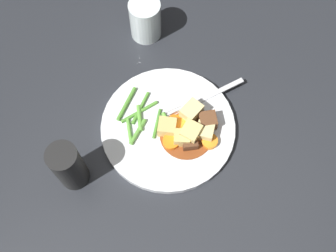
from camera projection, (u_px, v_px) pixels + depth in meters
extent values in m
plane|color=#26282D|center=(168.00, 129.00, 0.82)|extent=(3.00, 3.00, 0.00)
cylinder|color=white|center=(168.00, 128.00, 0.81)|extent=(0.26, 0.26, 0.02)
cylinder|color=brown|center=(186.00, 135.00, 0.79)|extent=(0.10, 0.10, 0.00)
cylinder|color=orange|center=(210.00, 141.00, 0.78)|extent=(0.04, 0.04, 0.01)
cylinder|color=orange|center=(185.00, 118.00, 0.80)|extent=(0.04, 0.04, 0.01)
cylinder|color=orange|center=(171.00, 142.00, 0.78)|extent=(0.05, 0.05, 0.01)
cylinder|color=orange|center=(175.00, 123.00, 0.80)|extent=(0.04, 0.04, 0.01)
cylinder|color=orange|center=(181.00, 127.00, 0.79)|extent=(0.04, 0.04, 0.01)
cube|color=#DBBC6B|center=(169.00, 128.00, 0.79)|extent=(0.04, 0.03, 0.03)
cube|color=#E5CC7A|center=(191.00, 133.00, 0.78)|extent=(0.04, 0.04, 0.04)
cube|color=#EAD68C|center=(205.00, 132.00, 0.78)|extent=(0.03, 0.03, 0.03)
cube|color=#DBBC6B|center=(182.00, 138.00, 0.78)|extent=(0.03, 0.03, 0.03)
cube|color=#EAD68C|center=(191.00, 112.00, 0.79)|extent=(0.05, 0.05, 0.04)
cube|color=#56331E|center=(190.00, 143.00, 0.78)|extent=(0.03, 0.03, 0.02)
cube|color=brown|center=(208.00, 121.00, 0.79)|extent=(0.04, 0.04, 0.03)
cylinder|color=#66AD42|center=(140.00, 118.00, 0.80)|extent=(0.02, 0.05, 0.01)
cylinder|color=#599E38|center=(141.00, 108.00, 0.81)|extent=(0.02, 0.07, 0.01)
cylinder|color=#4C8E33|center=(157.00, 123.00, 0.80)|extent=(0.01, 0.06, 0.01)
cylinder|color=#599E38|center=(139.00, 112.00, 0.81)|extent=(0.06, 0.06, 0.01)
cylinder|color=#66AD42|center=(129.00, 131.00, 0.79)|extent=(0.02, 0.05, 0.01)
cylinder|color=#599E38|center=(127.00, 104.00, 0.82)|extent=(0.03, 0.08, 0.01)
cylinder|color=#66AD42|center=(138.00, 132.00, 0.79)|extent=(0.02, 0.06, 0.01)
cylinder|color=#66AD42|center=(171.00, 124.00, 0.80)|extent=(0.05, 0.05, 0.01)
cube|color=silver|center=(219.00, 92.00, 0.83)|extent=(0.10, 0.08, 0.00)
cube|color=silver|center=(190.00, 105.00, 0.82)|extent=(0.03, 0.03, 0.00)
cylinder|color=silver|center=(175.00, 108.00, 0.82)|extent=(0.03, 0.03, 0.00)
cylinder|color=silver|center=(176.00, 111.00, 0.81)|extent=(0.03, 0.03, 0.00)
cylinder|color=silver|center=(178.00, 113.00, 0.81)|extent=(0.03, 0.03, 0.00)
cylinder|color=silver|center=(179.00, 116.00, 0.81)|extent=(0.03, 0.03, 0.00)
cylinder|color=silver|center=(145.00, 19.00, 0.87)|extent=(0.07, 0.07, 0.09)
cylinder|color=black|center=(69.00, 166.00, 0.72)|extent=(0.05, 0.05, 0.12)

